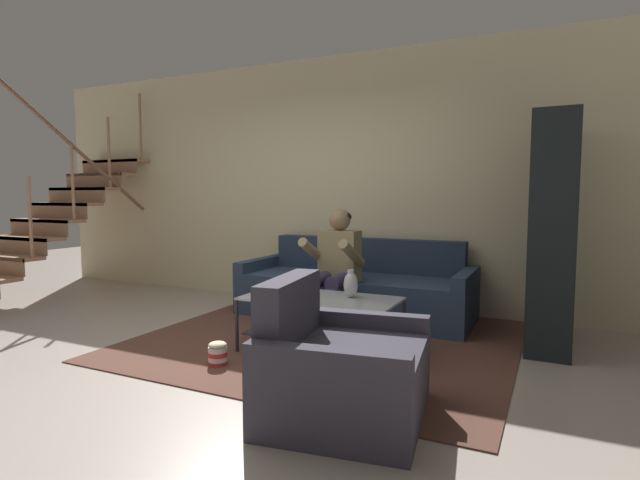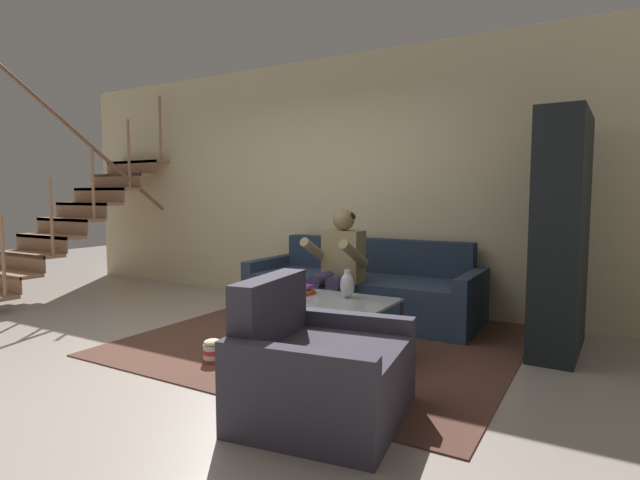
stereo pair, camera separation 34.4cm
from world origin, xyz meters
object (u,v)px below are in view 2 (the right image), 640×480
object	(u,v)px
couch	(362,291)
book_stack	(300,290)
popcorn_tub	(212,351)
coffee_table	(316,316)
vase	(347,285)
bookshelf	(568,245)
person_seated_center	(338,263)
armchair	(319,371)

from	to	relation	value
couch	book_stack	xyz separation A→B (m)	(-0.01, -1.21, 0.22)
popcorn_tub	coffee_table	bearing A→B (deg)	48.49
vase	popcorn_tub	distance (m)	1.18
coffee_table	bookshelf	world-z (taller)	bookshelf
person_seated_center	vase	size ratio (longest dim) A/B	5.07
coffee_table	armchair	bearing A→B (deg)	-58.77
bookshelf	coffee_table	bearing A→B (deg)	-148.80
couch	person_seated_center	distance (m)	0.66
vase	book_stack	size ratio (longest dim) A/B	1.00
person_seated_center	popcorn_tub	xyz separation A→B (m)	(-0.37, -1.35, -0.55)
couch	coffee_table	size ratio (longest dim) A/B	1.94
person_seated_center	coffee_table	world-z (taller)	person_seated_center
couch	book_stack	distance (m)	1.23
coffee_table	armchair	xyz separation A→B (m)	(0.62, -1.03, -0.04)
armchair	popcorn_tub	bearing A→B (deg)	161.41
vase	popcorn_tub	xyz separation A→B (m)	(-0.79, -0.74, -0.47)
person_seated_center	armchair	size ratio (longest dim) A/B	1.11
person_seated_center	armchair	bearing A→B (deg)	-65.18
couch	bookshelf	world-z (taller)	bookshelf
coffee_table	bookshelf	size ratio (longest dim) A/B	0.65
coffee_table	book_stack	distance (m)	0.28
couch	bookshelf	size ratio (longest dim) A/B	1.25
couch	coffee_table	world-z (taller)	couch
coffee_table	vase	size ratio (longest dim) A/B	5.50
armchair	book_stack	bearing A→B (deg)	127.03
vase	armchair	world-z (taller)	armchair
person_seated_center	vase	distance (m)	0.74
armchair	coffee_table	bearing A→B (deg)	121.23
book_stack	popcorn_tub	bearing A→B (deg)	-117.90
bookshelf	armchair	size ratio (longest dim) A/B	1.87
person_seated_center	book_stack	distance (m)	0.68
couch	popcorn_tub	world-z (taller)	couch
couch	person_seated_center	world-z (taller)	person_seated_center
person_seated_center	coffee_table	xyz separation A→B (m)	(0.19, -0.72, -0.33)
vase	person_seated_center	bearing A→B (deg)	124.00
person_seated_center	couch	bearing A→B (deg)	90.00
coffee_table	vase	distance (m)	0.36
popcorn_tub	bookshelf	bearing A→B (deg)	36.20
book_stack	armchair	size ratio (longest dim) A/B	0.22
vase	bookshelf	size ratio (longest dim) A/B	0.12
vase	bookshelf	bearing A→B (deg)	31.96
coffee_table	bookshelf	bearing A→B (deg)	31.20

